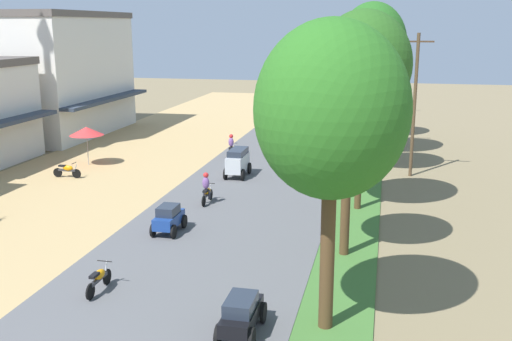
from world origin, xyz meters
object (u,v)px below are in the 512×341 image
median_tree_fourth (369,53)px  car_hatchback_blue (169,218)px  median_tree_second (350,93)px  utility_pole_near (415,103)px  car_van_silver (238,161)px  motorbike_ahead_fourth (232,147)px  median_tree_sixth (376,55)px  median_tree_third (363,65)px  vendor_umbrella (86,131)px  motorbike_ahead_third (207,189)px  motorbike_ahead_second (99,278)px  median_tree_fifth (372,44)px  streetlamp_mid (377,68)px  streetlamp_near (372,83)px  parked_motorbike_third (67,170)px  median_tree_nearest (332,111)px  car_hatchback_red (321,136)px  car_sedan_black (241,313)px

median_tree_fourth → car_hatchback_blue: bearing=-121.1°
median_tree_second → car_hatchback_blue: median_tree_second is taller
median_tree_second → utility_pole_near: size_ratio=0.97×
car_van_silver → motorbike_ahead_fourth: (-1.70, 5.04, -0.17)m
median_tree_sixth → car_hatchback_blue: (-8.11, -25.55, -5.97)m
median_tree_sixth → car_hatchback_blue: bearing=-107.6°
median_tree_third → motorbike_ahead_fourth: 14.94m
vendor_umbrella → motorbike_ahead_third: size_ratio=1.40×
median_tree_third → motorbike_ahead_second: 15.70m
median_tree_fourth → utility_pole_near: size_ratio=1.13×
median_tree_fifth → motorbike_ahead_third: 17.31m
median_tree_second → motorbike_ahead_second: bearing=-146.1°
median_tree_fifth → car_van_silver: median_tree_fifth is taller
car_hatchback_blue → car_van_silver: size_ratio=0.83×
streetlamp_mid → utility_pole_near: bearing=-83.7°
median_tree_fifth → streetlamp_near: 3.98m
car_hatchback_blue → streetlamp_mid: bearing=78.2°
median_tree_fifth → vendor_umbrella: bearing=-158.1°
vendor_umbrella → median_tree_fifth: median_tree_fifth is taller
parked_motorbike_third → motorbike_ahead_third: bearing=-19.1°
parked_motorbike_third → median_tree_fourth: (17.36, 5.16, 6.82)m
median_tree_fourth → motorbike_ahead_third: (-7.58, -8.54, -6.52)m
streetlamp_near → motorbike_ahead_third: streetlamp_near is taller
median_tree_nearest → motorbike_ahead_third: size_ratio=5.10×
car_van_silver → streetlamp_mid: bearing=74.9°
car_hatchback_red → motorbike_ahead_second: (-4.55, -27.72, -0.17)m
car_hatchback_blue → car_hatchback_red: 21.92m
median_tree_nearest → median_tree_sixth: size_ratio=1.01×
median_tree_third → median_tree_fifth: 13.10m
parked_motorbike_third → motorbike_ahead_second: motorbike_ahead_second is taller
median_tree_third → car_hatchback_red: median_tree_third is taller
streetlamp_mid → car_hatchback_blue: (-7.99, -38.16, -4.12)m
car_hatchback_red → car_hatchback_blue: bearing=-101.4°
vendor_umbrella → median_tree_fourth: median_tree_fourth is taller
median_tree_nearest → car_van_silver: (-7.12, 17.41, -5.63)m
parked_motorbike_third → motorbike_ahead_third: motorbike_ahead_third is taller
streetlamp_mid → motorbike_ahead_second: streetlamp_mid is taller
median_tree_third → streetlamp_near: (0.03, 15.88, -2.27)m
motorbike_ahead_fourth → median_tree_fifth: bearing=18.6°
motorbike_ahead_second → motorbike_ahead_third: size_ratio=1.00×
car_hatchback_blue → motorbike_ahead_third: motorbike_ahead_third is taller
vendor_umbrella → motorbike_ahead_fourth: 9.69m
car_hatchback_red → motorbike_ahead_fourth: motorbike_ahead_fourth is taller
car_hatchback_blue → median_tree_third: bearing=34.4°
utility_pole_near → car_van_silver: size_ratio=3.56×
streetlamp_mid → vendor_umbrella: bearing=-123.6°
car_van_silver → motorbike_ahead_third: 5.83m
motorbike_ahead_third → car_hatchback_blue: bearing=-94.4°
streetlamp_mid → car_sedan_black: streetlamp_mid is taller
median_tree_third → median_tree_sixth: median_tree_third is taller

